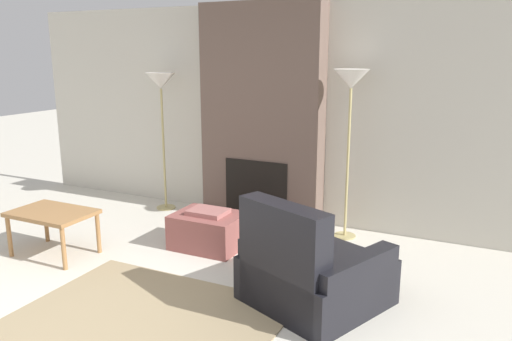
{
  "coord_description": "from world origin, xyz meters",
  "views": [
    {
      "loc": [
        2.51,
        -2.34,
        2.03
      ],
      "look_at": [
        0.0,
        2.89,
        0.66
      ],
      "focal_mm": 35.0,
      "sensor_mm": 36.0,
      "label": 1
    }
  ],
  "objects_px": {
    "ottoman": "(208,230)",
    "floor_lamp_left": "(161,89)",
    "floor_lamp_right": "(351,89)",
    "armchair": "(309,274)",
    "side_table": "(52,216)"
  },
  "relations": [
    {
      "from": "floor_lamp_left",
      "to": "floor_lamp_right",
      "type": "xyz_separation_m",
      "value": [
        2.45,
        0.0,
        0.07
      ]
    },
    {
      "from": "ottoman",
      "to": "floor_lamp_right",
      "type": "height_order",
      "value": "floor_lamp_right"
    },
    {
      "from": "ottoman",
      "to": "floor_lamp_left",
      "type": "distance_m",
      "value": 2.07
    },
    {
      "from": "armchair",
      "to": "floor_lamp_left",
      "type": "relative_size",
      "value": 0.72
    },
    {
      "from": "ottoman",
      "to": "floor_lamp_right",
      "type": "relative_size",
      "value": 0.39
    },
    {
      "from": "ottoman",
      "to": "armchair",
      "type": "xyz_separation_m",
      "value": [
        1.39,
        -0.72,
        0.08
      ]
    },
    {
      "from": "armchair",
      "to": "floor_lamp_right",
      "type": "distance_m",
      "value": 2.17
    },
    {
      "from": "ottoman",
      "to": "floor_lamp_left",
      "type": "height_order",
      "value": "floor_lamp_left"
    },
    {
      "from": "ottoman",
      "to": "floor_lamp_right",
      "type": "distance_m",
      "value": 2.13
    },
    {
      "from": "ottoman",
      "to": "side_table",
      "type": "xyz_separation_m",
      "value": [
        -1.32,
        -0.86,
        0.22
      ]
    },
    {
      "from": "armchair",
      "to": "side_table",
      "type": "relative_size",
      "value": 1.55
    },
    {
      "from": "ottoman",
      "to": "side_table",
      "type": "height_order",
      "value": "side_table"
    },
    {
      "from": "side_table",
      "to": "floor_lamp_left",
      "type": "height_order",
      "value": "floor_lamp_left"
    },
    {
      "from": "side_table",
      "to": "floor_lamp_right",
      "type": "height_order",
      "value": "floor_lamp_right"
    },
    {
      "from": "side_table",
      "to": "floor_lamp_left",
      "type": "relative_size",
      "value": 0.46
    }
  ]
}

